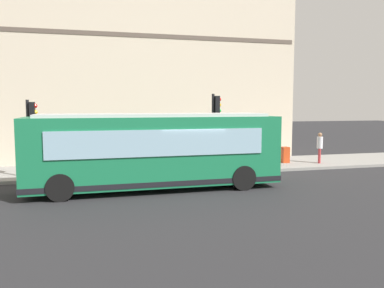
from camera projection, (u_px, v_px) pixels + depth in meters
The scene contains 11 objects.
ground at pixel (187, 188), 16.23m from camera, with size 120.00×120.00×0.00m, color #262628.
sidewalk_curb at pixel (165, 168), 20.89m from camera, with size 4.51×40.00×0.15m, color gray.
building_corner at pixel (147, 56), 26.01m from camera, with size 7.53×17.51×13.35m.
city_bus_nearside at pixel (154, 151), 15.84m from camera, with size 2.68×10.07×3.07m.
traffic_light_near_corner at pixel (215, 117), 19.60m from camera, with size 0.32×0.49×3.82m.
traffic_light_down_block at pixel (31, 124), 17.49m from camera, with size 0.32×0.49×3.50m.
fire_hydrant at pixel (276, 159), 21.22m from camera, with size 0.35×0.35×0.74m.
pedestrian_walking_along_curb at pixel (320, 146), 22.07m from camera, with size 0.32×0.32×1.72m.
pedestrian_near_hydrant at pixel (127, 149), 20.19m from camera, with size 0.32×0.32×1.76m.
pedestrian_near_building_entrance at pixel (82, 150), 20.31m from camera, with size 0.32×0.32×1.62m.
newspaper_vending_box at pixel (285, 155), 22.31m from camera, with size 0.44×0.42×0.90m.
Camera 1 is at (-15.48, 3.91, 3.39)m, focal length 36.70 mm.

